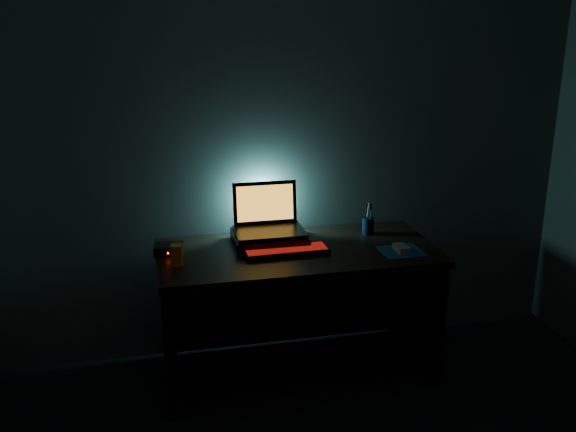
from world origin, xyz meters
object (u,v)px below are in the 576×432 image
at_px(keyboard, 286,251).
at_px(juice_glass, 177,255).
at_px(router, 169,249).
at_px(laptop, 268,220).
at_px(pen_cup, 368,226).
at_px(mouse, 401,248).

xyz_separation_m(keyboard, juice_glass, (-0.57, -0.04, 0.04)).
bearing_deg(router, laptop, 14.96).
bearing_deg(pen_cup, laptop, 178.69).
distance_m(mouse, juice_glass, 1.18).
distance_m(keyboard, mouse, 0.62).
bearing_deg(keyboard, laptop, 103.08).
height_order(keyboard, pen_cup, pen_cup).
bearing_deg(laptop, mouse, -26.28).
xyz_separation_m(mouse, pen_cup, (-0.08, 0.32, 0.03)).
relative_size(laptop, keyboard, 0.84).
height_order(laptop, mouse, laptop).
bearing_deg(mouse, keyboard, 167.16).
height_order(juice_glass, router, juice_glass).
bearing_deg(juice_glass, pen_cup, 12.60).
bearing_deg(laptop, pen_cup, -1.02).
distance_m(laptop, keyboard, 0.25).
bearing_deg(router, keyboard, -6.26).
bearing_deg(juice_glass, router, 100.83).
bearing_deg(juice_glass, laptop, 26.66).
xyz_separation_m(juice_glass, router, (-0.03, 0.17, -0.03)).
distance_m(mouse, pen_cup, 0.33).
relative_size(laptop, mouse, 3.70).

